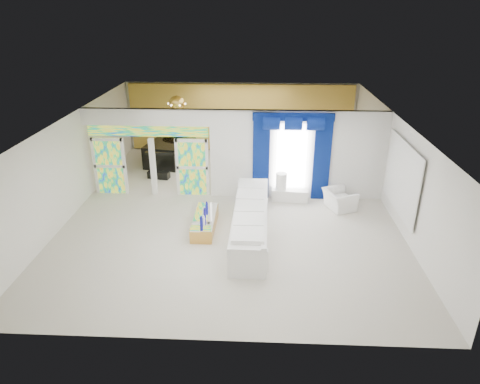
# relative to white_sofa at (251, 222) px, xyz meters

# --- Properties ---
(floor) EXTENTS (12.00, 12.00, 0.00)m
(floor) POSITION_rel_white_sofa_xyz_m (-0.63, 1.74, -0.41)
(floor) COLOR #B7AF9E
(floor) RESTS_ON ground
(dividing_wall) EXTENTS (5.70, 0.18, 3.00)m
(dividing_wall) POSITION_rel_white_sofa_xyz_m (1.52, 2.74, 1.09)
(dividing_wall) COLOR white
(dividing_wall) RESTS_ON ground
(dividing_header) EXTENTS (4.30, 0.18, 0.55)m
(dividing_header) POSITION_rel_white_sofa_xyz_m (-3.48, 2.74, 2.31)
(dividing_header) COLOR white
(dividing_header) RESTS_ON dividing_wall
(stained_panel_left) EXTENTS (0.95, 0.04, 2.00)m
(stained_panel_left) POSITION_rel_white_sofa_xyz_m (-4.90, 2.74, 0.59)
(stained_panel_left) COLOR #994C3F
(stained_panel_left) RESTS_ON ground
(stained_panel_right) EXTENTS (0.95, 0.04, 2.00)m
(stained_panel_right) POSITION_rel_white_sofa_xyz_m (-2.05, 2.74, 0.59)
(stained_panel_right) COLOR #994C3F
(stained_panel_right) RESTS_ON ground
(stained_transom) EXTENTS (4.00, 0.05, 0.35)m
(stained_transom) POSITION_rel_white_sofa_xyz_m (-3.48, 2.74, 1.84)
(stained_transom) COLOR #994C3F
(stained_transom) RESTS_ON dividing_header
(window_pane) EXTENTS (1.00, 0.02, 2.30)m
(window_pane) POSITION_rel_white_sofa_xyz_m (1.27, 2.64, 1.04)
(window_pane) COLOR white
(window_pane) RESTS_ON dividing_wall
(blue_drape_left) EXTENTS (0.55, 0.10, 2.80)m
(blue_drape_left) POSITION_rel_white_sofa_xyz_m (0.27, 2.61, 0.99)
(blue_drape_left) COLOR #040B4B
(blue_drape_left) RESTS_ON ground
(blue_drape_right) EXTENTS (0.55, 0.10, 2.80)m
(blue_drape_right) POSITION_rel_white_sofa_xyz_m (2.27, 2.61, 0.99)
(blue_drape_right) COLOR #040B4B
(blue_drape_right) RESTS_ON ground
(blue_pelmet) EXTENTS (2.60, 0.12, 0.25)m
(blue_pelmet) POSITION_rel_white_sofa_xyz_m (1.27, 2.61, 2.41)
(blue_pelmet) COLOR #040B4B
(blue_pelmet) RESTS_ON dividing_wall
(wall_mirror) EXTENTS (0.04, 2.70, 1.90)m
(wall_mirror) POSITION_rel_white_sofa_xyz_m (4.31, 0.74, 1.14)
(wall_mirror) COLOR white
(wall_mirror) RESTS_ON ground
(gold_curtains) EXTENTS (9.70, 0.12, 2.90)m
(gold_curtains) POSITION_rel_white_sofa_xyz_m (-0.63, 7.64, 1.09)
(gold_curtains) COLOR gold
(gold_curtains) RESTS_ON ground
(white_sofa) EXTENTS (1.01, 4.37, 0.83)m
(white_sofa) POSITION_rel_white_sofa_xyz_m (0.00, 0.00, 0.00)
(white_sofa) COLOR white
(white_sofa) RESTS_ON ground
(coffee_table) EXTENTS (0.64, 1.83, 0.40)m
(coffee_table) POSITION_rel_white_sofa_xyz_m (-1.35, 0.30, -0.21)
(coffee_table) COLOR gold
(coffee_table) RESTS_ON ground
(console_table) EXTENTS (1.22, 0.46, 0.40)m
(console_table) POSITION_rel_white_sofa_xyz_m (1.26, 2.38, -0.21)
(console_table) COLOR white
(console_table) RESTS_ON ground
(table_lamp) EXTENTS (0.36, 0.36, 0.58)m
(table_lamp) POSITION_rel_white_sofa_xyz_m (0.96, 2.38, 0.28)
(table_lamp) COLOR silver
(table_lamp) RESTS_ON console_table
(armchair) EXTENTS (1.13, 1.20, 0.62)m
(armchair) POSITION_rel_white_sofa_xyz_m (2.82, 1.88, -0.11)
(armchair) COLOR white
(armchair) RESTS_ON ground
(grand_piano) EXTENTS (1.68, 2.02, 0.91)m
(grand_piano) POSITION_rel_white_sofa_xyz_m (-3.59, 5.78, 0.04)
(grand_piano) COLOR black
(grand_piano) RESTS_ON ground
(piano_bench) EXTENTS (0.86, 0.46, 0.27)m
(piano_bench) POSITION_rel_white_sofa_xyz_m (-3.59, 4.18, -0.28)
(piano_bench) COLOR black
(piano_bench) RESTS_ON ground
(tv_console) EXTENTS (0.66, 0.62, 0.82)m
(tv_console) POSITION_rel_white_sofa_xyz_m (-5.20, 4.00, -0.01)
(tv_console) COLOR tan
(tv_console) RESTS_ON ground
(chandelier) EXTENTS (0.60, 0.60, 0.60)m
(chandelier) POSITION_rel_white_sofa_xyz_m (-2.93, 5.14, 2.24)
(chandelier) COLOR gold
(chandelier) RESTS_ON ceiling
(decanters) EXTENTS (0.16, 1.13, 0.25)m
(decanters) POSITION_rel_white_sofa_xyz_m (-1.36, 0.23, 0.09)
(decanters) COLOR navy
(decanters) RESTS_ON coffee_table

